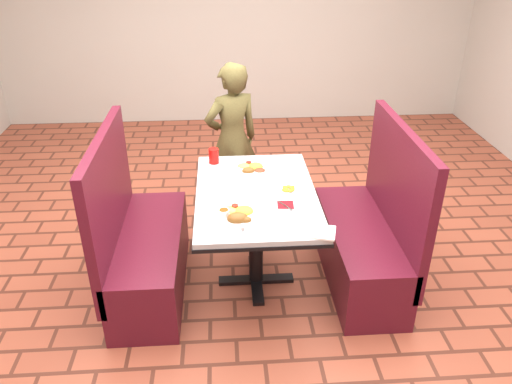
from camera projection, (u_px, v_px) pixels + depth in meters
room at (256, 9)px, 2.79m from camera, size 7.00×7.04×2.82m
dining_table at (256, 204)px, 3.38m from camera, size 0.81×1.21×0.75m
booth_bench_left at (142, 249)px, 3.49m from camera, size 0.47×1.20×1.17m
booth_bench_right at (367, 240)px, 3.59m from camera, size 0.47×1.20×1.17m
diner_person at (232, 140)px, 4.33m from camera, size 0.58×0.49×1.36m
near_dinner_plate at (238, 213)px, 3.03m from camera, size 0.29×0.29×0.09m
far_dinner_plate at (252, 167)px, 3.62m from camera, size 0.27×0.27×0.07m
plantain_plate at (289, 190)px, 3.34m from camera, size 0.16×0.16×0.02m
maroon_napkin at (286, 205)px, 3.18m from camera, size 0.11×0.11×0.00m
spoon_utensil at (285, 206)px, 3.16m from camera, size 0.08×0.12×0.00m
red_tumbler at (214, 156)px, 3.72m from camera, size 0.08×0.08×0.11m
paper_napkin at (318, 232)px, 2.89m from camera, size 0.23×0.20×0.01m
knife_utensil at (244, 223)px, 2.97m from camera, size 0.03×0.17×0.00m
fork_utensil at (250, 221)px, 2.99m from camera, size 0.07×0.12×0.00m
lettuce_shreds at (261, 188)px, 3.39m from camera, size 0.28×0.32×0.00m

